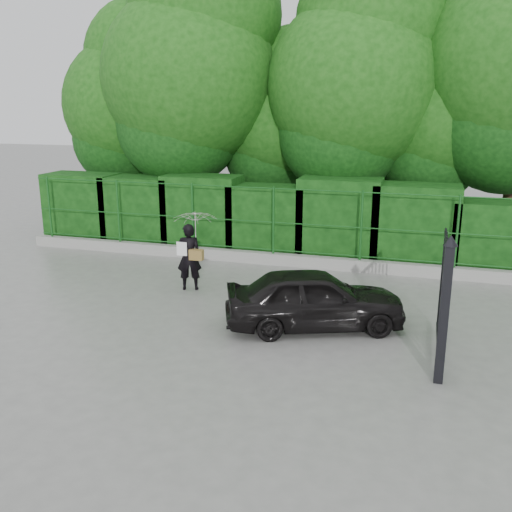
# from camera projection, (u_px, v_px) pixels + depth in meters

# --- Properties ---
(ground) EXTENTS (80.00, 80.00, 0.00)m
(ground) POSITION_uv_depth(u_px,v_px,m) (195.00, 323.00, 11.29)
(ground) COLOR gray
(kerb) EXTENTS (14.00, 0.25, 0.30)m
(kerb) POSITION_uv_depth(u_px,v_px,m) (259.00, 258.00, 15.41)
(kerb) COLOR #9E9E99
(kerb) RESTS_ON ground
(fence) EXTENTS (14.13, 0.06, 1.80)m
(fence) POSITION_uv_depth(u_px,v_px,m) (267.00, 220.00, 15.08)
(fence) COLOR #165119
(fence) RESTS_ON kerb
(hedge) EXTENTS (14.20, 1.20, 2.25)m
(hedge) POSITION_uv_depth(u_px,v_px,m) (266.00, 218.00, 16.13)
(hedge) COLOR black
(hedge) RESTS_ON ground
(trees) EXTENTS (17.10, 6.15, 8.08)m
(trees) POSITION_uv_depth(u_px,v_px,m) (327.00, 88.00, 16.91)
(trees) COLOR black
(trees) RESTS_ON ground
(gate) EXTENTS (0.22, 2.33, 2.36)m
(gate) POSITION_uv_depth(u_px,v_px,m) (444.00, 300.00, 9.04)
(gate) COLOR black
(gate) RESTS_ON ground
(woman) EXTENTS (1.00, 1.02, 1.84)m
(woman) POSITION_uv_depth(u_px,v_px,m) (194.00, 238.00, 12.99)
(woman) COLOR black
(woman) RESTS_ON ground
(car) EXTENTS (3.69, 2.52, 1.17)m
(car) POSITION_uv_depth(u_px,v_px,m) (315.00, 299.00, 10.92)
(car) COLOR black
(car) RESTS_ON ground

